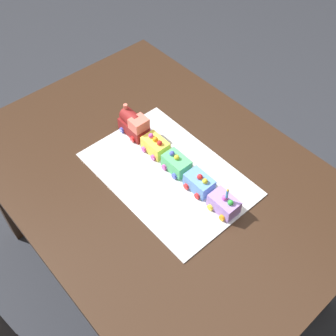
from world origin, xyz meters
TOP-DOWN VIEW (x-y plane):
  - ground_plane at (0.00, 0.00)m, footprint 8.00×8.00m
  - dining_table at (0.00, 0.00)m, footprint 1.40×1.00m
  - cake_board at (0.03, 0.02)m, footprint 0.60×0.40m
  - cake_locomotive at (-0.21, 0.06)m, footprint 0.14×0.08m
  - cake_car_caboose_lemon at (-0.08, 0.06)m, footprint 0.10×0.08m
  - cake_car_tanker_mint_green at (0.04, 0.06)m, footprint 0.10×0.08m
  - cake_car_hopper_sky_blue at (0.15, 0.06)m, footprint 0.10×0.08m
  - cake_car_gondola_lavender at (0.27, 0.06)m, footprint 0.10×0.08m
  - birthday_candle at (0.28, 0.06)m, footprint 0.01×0.01m

SIDE VIEW (x-z plane):
  - ground_plane at x=0.00m, z-range 0.00..0.00m
  - dining_table at x=0.00m, z-range 0.26..1.00m
  - cake_board at x=0.03m, z-range 0.74..0.74m
  - cake_car_tanker_mint_green at x=0.04m, z-range 0.74..0.81m
  - cake_car_hopper_sky_blue at x=0.15m, z-range 0.74..0.81m
  - cake_car_gondola_lavender at x=0.27m, z-range 0.74..0.81m
  - cake_car_caboose_lemon at x=-0.08m, z-range 0.74..0.81m
  - cake_locomotive at x=-0.21m, z-range 0.73..0.85m
  - birthday_candle at x=0.28m, z-range 0.82..0.86m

